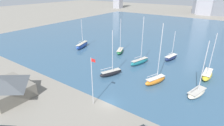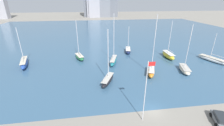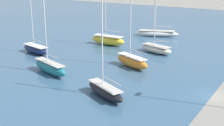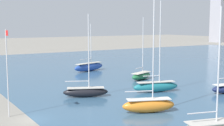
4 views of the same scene
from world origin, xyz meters
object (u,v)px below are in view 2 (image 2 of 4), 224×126
object	(u,v)px
sailboat_yellow	(168,55)
sailboat_black	(108,80)
sailboat_green	(80,57)
parked_wagon_gray	(220,119)
sailboat_white	(212,59)
flag_pole	(146,91)
sailboat_blue	(24,63)
sailboat_navy	(128,50)
sailboat_teal	(113,60)
sailboat_cream	(185,69)
sailboat_orange	(151,71)

from	to	relation	value
sailboat_yellow	sailboat_black	world-z (taller)	sailboat_black
sailboat_green	sailboat_black	size ratio (longest dim) A/B	0.99
parked_wagon_gray	sailboat_white	bearing A→B (deg)	74.16
flag_pole	sailboat_blue	xyz separation A→B (m)	(-30.81, 28.21, -5.13)
sailboat_green	sailboat_yellow	bearing A→B (deg)	-26.49
sailboat_white	sailboat_navy	bearing A→B (deg)	132.32
sailboat_green	sailboat_teal	distance (m)	13.01
sailboat_yellow	parked_wagon_gray	size ratio (longest dim) A/B	2.91
parked_wagon_gray	sailboat_yellow	bearing A→B (deg)	100.44
sailboat_yellow	sailboat_blue	world-z (taller)	sailboat_yellow
sailboat_blue	sailboat_black	world-z (taller)	sailboat_black
sailboat_green	sailboat_cream	distance (m)	35.35
sailboat_teal	parked_wagon_gray	bearing A→B (deg)	-46.06
sailboat_green	sailboat_orange	size ratio (longest dim) A/B	0.82
sailboat_orange	sailboat_white	xyz separation A→B (m)	(25.01, 6.62, -0.35)
sailboat_navy	sailboat_white	world-z (taller)	sailboat_navy
sailboat_blue	sailboat_cream	distance (m)	50.81
sailboat_white	sailboat_teal	distance (m)	34.84
sailboat_orange	sailboat_cream	xyz separation A→B (m)	(10.70, 0.36, -0.25)
sailboat_orange	sailboat_white	world-z (taller)	sailboat_orange
sailboat_blue	parked_wagon_gray	distance (m)	53.75
parked_wagon_gray	sailboat_blue	bearing A→B (deg)	166.55
sailboat_cream	sailboat_white	bearing A→B (deg)	39.61
sailboat_cream	sailboat_black	bearing A→B (deg)	-155.72
sailboat_yellow	sailboat_teal	distance (m)	21.12
sailboat_navy	sailboat_orange	xyz separation A→B (m)	(2.14, -20.15, 0.25)
sailboat_black	parked_wagon_gray	size ratio (longest dim) A/B	3.00
flag_pole	sailboat_blue	size ratio (longest dim) A/B	0.93
sailboat_green	sailboat_orange	bearing A→B (deg)	-56.14
sailboat_blue	sailboat_teal	world-z (taller)	sailboat_teal
sailboat_green	sailboat_teal	size ratio (longest dim) A/B	0.84
flag_pole	sailboat_cream	world-z (taller)	sailboat_cream
sailboat_blue	sailboat_navy	bearing A→B (deg)	-2.06
sailboat_green	sailboat_cream	world-z (taller)	sailboat_cream
sailboat_teal	flag_pole	bearing A→B (deg)	-69.89
sailboat_black	flag_pole	bearing A→B (deg)	-45.85
sailboat_blue	sailboat_teal	distance (m)	29.28
sailboat_blue	sailboat_white	distance (m)	64.12
sailboat_yellow	sailboat_orange	size ratio (longest dim) A/B	0.80
flag_pole	sailboat_navy	xyz separation A→B (m)	(5.99, 37.16, -5.38)
sailboat_blue	sailboat_orange	world-z (taller)	sailboat_orange
sailboat_white	sailboat_yellow	bearing A→B (deg)	137.64
sailboat_blue	sailboat_orange	bearing A→B (deg)	-31.77
sailboat_orange	parked_wagon_gray	xyz separation A→B (m)	(5.19, -19.49, -0.28)
sailboat_yellow	sailboat_orange	distance (m)	16.42
sailboat_black	sailboat_teal	size ratio (longest dim) A/B	0.85
sailboat_green	sailboat_orange	xyz separation A→B (m)	(21.44, -15.10, 0.21)
sailboat_green	flag_pole	bearing A→B (deg)	-88.48
sailboat_white	sailboat_orange	bearing A→B (deg)	173.63
sailboat_navy	sailboat_cream	bearing A→B (deg)	-45.28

